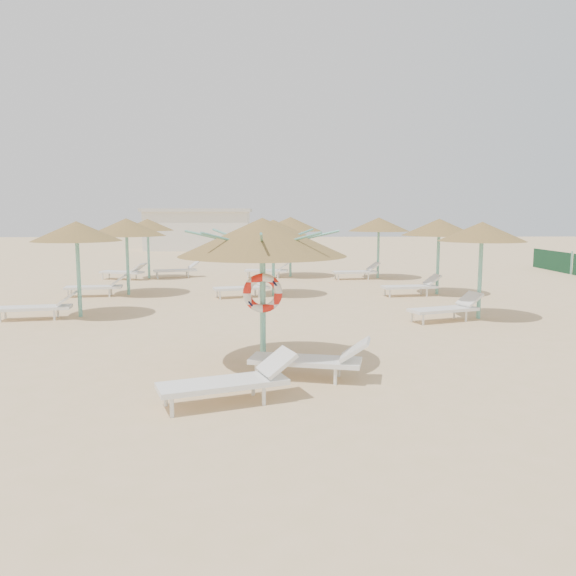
{
  "coord_description": "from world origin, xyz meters",
  "views": [
    {
      "loc": [
        -0.21,
        -9.95,
        2.85
      ],
      "look_at": [
        0.14,
        1.76,
        1.3
      ],
      "focal_mm": 35.0,
      "sensor_mm": 36.0,
      "label": 1
    }
  ],
  "objects": [
    {
      "name": "service_hut",
      "position": [
        -6.0,
        35.0,
        1.64
      ],
      "size": [
        8.4,
        4.4,
        3.25
      ],
      "color": "silver",
      "rests_on": "ground"
    },
    {
      "name": "main_palapa",
      "position": [
        -0.37,
        0.36,
        2.42
      ],
      "size": [
        3.1,
        3.1,
        2.78
      ],
      "color": "#6AB9A6",
      "rests_on": "ground"
    },
    {
      "name": "ground",
      "position": [
        0.0,
        0.0,
        0.0
      ],
      "size": [
        120.0,
        120.0,
        0.0
      ],
      "primitive_type": "plane",
      "color": "#DBB385",
      "rests_on": "ground"
    },
    {
      "name": "lounger_main_a",
      "position": [
        -0.81,
        -1.73,
        0.36
      ],
      "size": [
        2.16,
        1.3,
        0.76
      ],
      "rotation": [
        0.0,
        0.0,
        0.35
      ],
      "color": "white",
      "rests_on": "ground"
    },
    {
      "name": "lounger_main_b",
      "position": [
        0.51,
        -0.51,
        0.36
      ],
      "size": [
        2.15,
        1.08,
        0.75
      ],
      "rotation": [
        0.0,
        0.0,
        -0.23
      ],
      "color": "white",
      "rests_on": "ground"
    },
    {
      "name": "palapa_field",
      "position": [
        0.1,
        11.06,
        2.31
      ],
      "size": [
        14.76,
        13.04,
        2.71
      ],
      "color": "#6AB9A6",
      "rests_on": "ground"
    }
  ]
}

